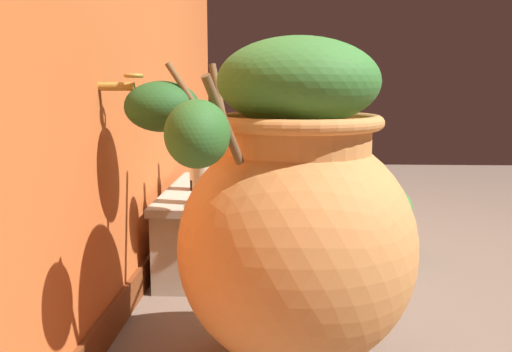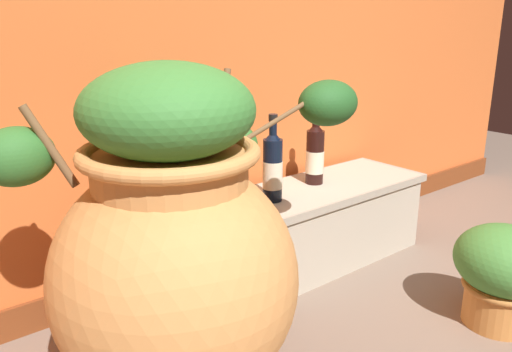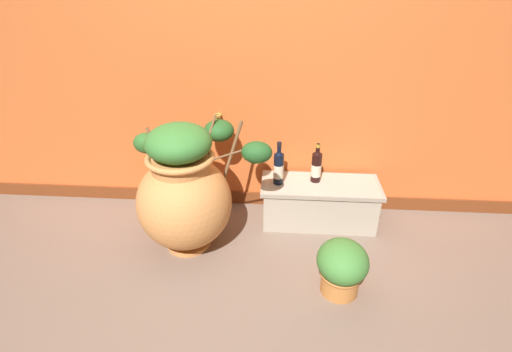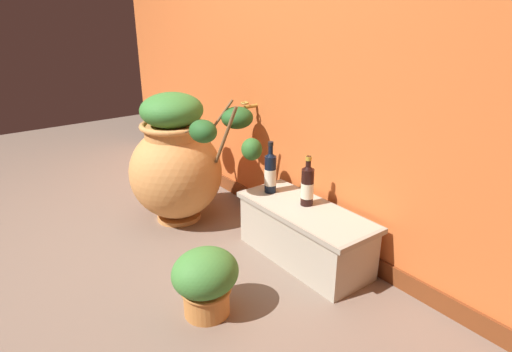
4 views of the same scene
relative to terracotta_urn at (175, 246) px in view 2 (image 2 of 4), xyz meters
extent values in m
cube|color=brown|center=(0.39, 0.54, -0.37)|extent=(4.40, 0.02, 0.11)
cylinder|color=#B28433|center=(0.16, 0.49, 0.33)|extent=(0.02, 0.10, 0.02)
torus|color=#B28433|center=(0.16, 0.44, 0.36)|extent=(0.06, 0.06, 0.01)
ellipsoid|color=#D68E4C|center=(-0.01, -0.01, -0.08)|extent=(0.62, 0.62, 0.62)
cylinder|color=#D68E4C|center=(-0.01, -0.01, 0.19)|extent=(0.37, 0.37, 0.11)
torus|color=#D68E4C|center=(-0.01, -0.01, 0.24)|extent=(0.43, 0.43, 0.04)
cylinder|color=brown|center=(0.12, 0.27, 0.28)|extent=(0.09, 0.17, 0.24)
ellipsoid|color=#235623|center=(0.17, 0.37, 0.27)|extent=(0.21, 0.21, 0.14)
cylinder|color=brown|center=(-0.23, 0.15, 0.26)|extent=(0.10, 0.08, 0.20)
ellipsoid|color=#2D6628|center=(-0.29, 0.20, 0.24)|extent=(0.18, 0.13, 0.14)
cylinder|color=brown|center=(0.29, 0.20, 0.21)|extent=(0.14, 0.11, 0.38)
ellipsoid|color=#2D6628|center=(0.43, 0.30, 0.13)|extent=(0.13, 0.13, 0.14)
cylinder|color=brown|center=(0.33, -0.05, 0.30)|extent=(0.32, 0.05, 0.15)
ellipsoid|color=#235623|center=(0.47, -0.06, 0.32)|extent=(0.18, 0.15, 0.13)
ellipsoid|color=#387A33|center=(-0.01, -0.01, 0.34)|extent=(0.41, 0.41, 0.22)
cube|color=#B2A893|center=(0.90, 0.33, -0.26)|extent=(0.81, 0.34, 0.32)
cube|color=#A09785|center=(0.90, 0.33, -0.12)|extent=(0.85, 0.36, 0.03)
cylinder|color=black|center=(0.59, 0.32, 0.01)|extent=(0.07, 0.07, 0.23)
cone|color=black|center=(0.59, 0.32, 0.14)|extent=(0.07, 0.07, 0.04)
cylinder|color=black|center=(0.59, 0.32, 0.17)|extent=(0.03, 0.03, 0.09)
cylinder|color=black|center=(0.59, 0.32, 0.21)|extent=(0.03, 0.03, 0.02)
cylinder|color=beige|center=(0.59, 0.32, 0.00)|extent=(0.07, 0.07, 0.10)
cylinder|color=black|center=(0.86, 0.37, 0.01)|extent=(0.07, 0.07, 0.22)
cone|color=black|center=(0.86, 0.37, 0.13)|extent=(0.07, 0.07, 0.04)
cylinder|color=black|center=(0.86, 0.37, 0.15)|extent=(0.03, 0.03, 0.08)
cylinder|color=#B7932D|center=(0.86, 0.37, 0.18)|extent=(0.03, 0.03, 0.02)
cylinder|color=beige|center=(0.86, 0.37, -0.01)|extent=(0.07, 0.07, 0.09)
cylinder|color=#CC7F3D|center=(0.98, -0.38, -0.35)|extent=(0.22, 0.22, 0.15)
torus|color=#BB7538|center=(0.98, -0.38, -0.29)|extent=(0.24, 0.24, 0.02)
ellipsoid|color=#428438|center=(0.98, -0.38, -0.20)|extent=(0.30, 0.32, 0.23)
camera|label=1|loc=(-1.43, 0.03, 0.34)|focal=39.67mm
camera|label=2|loc=(-0.60, -1.06, 0.55)|focal=36.74mm
camera|label=3|loc=(0.61, -2.08, 1.27)|focal=26.80mm
camera|label=4|loc=(2.51, -1.23, 0.97)|focal=30.72mm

